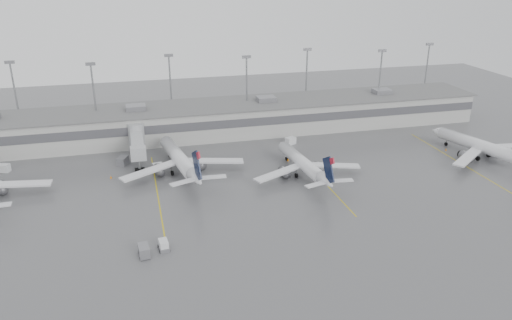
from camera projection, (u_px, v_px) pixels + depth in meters
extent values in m
plane|color=#4F4F51|center=(272.00, 240.00, 84.52)|extent=(260.00, 260.00, 0.00)
cube|color=#A4A49F|center=(213.00, 120.00, 135.24)|extent=(150.00, 16.00, 8.00)
cube|color=#47474C|center=(218.00, 125.00, 127.63)|extent=(150.00, 0.15, 2.20)
cube|color=#606060|center=(212.00, 105.00, 133.74)|extent=(152.00, 17.00, 0.30)
cube|color=slate|center=(382.00, 91.00, 144.99)|extent=(5.00, 4.00, 1.30)
cylinder|color=gray|center=(17.00, 101.00, 130.05)|extent=(0.44, 0.44, 20.00)
cube|color=slate|center=(9.00, 62.00, 126.28)|extent=(2.40, 0.50, 0.80)
cylinder|color=gray|center=(95.00, 104.00, 127.91)|extent=(0.44, 0.44, 20.00)
cube|color=slate|center=(90.00, 64.00, 124.14)|extent=(2.40, 0.50, 0.80)
cylinder|color=gray|center=(171.00, 92.00, 139.27)|extent=(0.44, 0.44, 20.00)
cube|color=slate|center=(169.00, 55.00, 135.49)|extent=(2.40, 0.50, 0.80)
cylinder|color=gray|center=(247.00, 94.00, 137.13)|extent=(0.44, 0.44, 20.00)
cube|color=slate|center=(246.00, 57.00, 133.35)|extent=(2.40, 0.50, 0.80)
cylinder|color=gray|center=(306.00, 84.00, 148.48)|extent=(0.44, 0.44, 20.00)
cube|color=slate|center=(307.00, 49.00, 144.71)|extent=(2.40, 0.50, 0.80)
cylinder|color=gray|center=(379.00, 86.00, 146.34)|extent=(0.44, 0.44, 20.00)
cube|color=slate|center=(382.00, 51.00, 142.57)|extent=(2.40, 0.50, 0.80)
cylinder|color=gray|center=(426.00, 77.00, 157.70)|extent=(0.44, 0.44, 20.00)
cube|color=slate|center=(430.00, 44.00, 153.93)|extent=(2.40, 0.50, 0.80)
cylinder|color=gray|center=(137.00, 137.00, 123.51)|extent=(4.00, 4.00, 7.00)
cube|color=gray|center=(137.00, 142.00, 117.36)|extent=(2.80, 13.00, 2.60)
cube|color=gray|center=(138.00, 153.00, 110.61)|extent=(3.40, 2.40, 3.00)
cylinder|color=gray|center=(139.00, 166.00, 111.68)|extent=(0.70, 0.70, 2.80)
cube|color=black|center=(140.00, 170.00, 112.07)|extent=(2.20, 1.20, 0.70)
cube|color=gold|center=(157.00, 192.00, 102.09)|extent=(0.25, 40.00, 0.01)
cube|color=gold|center=(318.00, 175.00, 110.15)|extent=(0.25, 40.00, 0.01)
cube|color=gold|center=(456.00, 161.00, 118.22)|extent=(0.25, 40.00, 0.01)
cube|color=silver|center=(16.00, 184.00, 100.15)|extent=(13.73, 3.50, 0.37)
cylinder|color=silver|center=(179.00, 158.00, 111.50)|extent=(6.63, 22.84, 3.09)
cone|color=silver|center=(165.00, 140.00, 122.37)|extent=(3.50, 3.33, 3.09)
cone|color=silver|center=(197.00, 179.00, 99.69)|extent=(3.86, 5.57, 3.09)
cube|color=silver|center=(150.00, 171.00, 106.69)|extent=(13.12, 8.47, 0.36)
cube|color=silver|center=(214.00, 161.00, 112.01)|extent=(13.63, 4.71, 0.36)
cube|color=black|center=(197.00, 166.00, 98.14)|extent=(1.22, 5.77, 6.73)
cube|color=maroon|center=(198.00, 155.00, 96.01)|extent=(0.63, 2.10, 1.95)
cylinder|color=black|center=(169.00, 155.00, 120.36)|extent=(0.50, 0.97, 0.93)
cylinder|color=black|center=(172.00, 173.00, 109.88)|extent=(0.64, 1.19, 1.13)
cylinder|color=black|center=(191.00, 170.00, 111.48)|extent=(0.64, 1.19, 1.13)
cylinder|color=silver|center=(301.00, 162.00, 110.12)|extent=(4.60, 20.39, 2.76)
cone|color=silver|center=(282.00, 145.00, 120.10)|extent=(2.98, 2.82, 2.76)
cone|color=silver|center=(327.00, 182.00, 99.28)|extent=(3.17, 4.83, 2.76)
cube|color=silver|center=(279.00, 173.00, 106.13)|extent=(11.92, 6.92, 0.32)
cube|color=silver|center=(333.00, 165.00, 110.15)|extent=(12.18, 4.97, 0.32)
cube|color=black|center=(329.00, 170.00, 97.90)|extent=(0.75, 5.18, 6.01)
cube|color=maroon|center=(332.00, 161.00, 95.96)|extent=(0.45, 1.88, 1.75)
cylinder|color=black|center=(286.00, 159.00, 118.23)|extent=(0.40, 0.85, 0.83)
cylinder|color=black|center=(296.00, 175.00, 108.74)|extent=(0.50, 1.05, 1.01)
cylinder|color=black|center=(312.00, 173.00, 109.95)|extent=(0.50, 1.05, 1.01)
cylinder|color=silver|center=(478.00, 145.00, 119.79)|extent=(9.08, 21.53, 2.95)
cone|color=silver|center=(437.00, 131.00, 129.46)|extent=(3.62, 3.49, 2.95)
cube|color=silver|center=(468.00, 157.00, 114.58)|extent=(11.93, 9.39, 0.34)
cube|color=silver|center=(505.00, 146.00, 121.20)|extent=(12.81, 2.81, 0.34)
cylinder|color=black|center=(446.00, 144.00, 127.73)|extent=(0.59, 0.95, 0.88)
cylinder|color=black|center=(478.00, 158.00, 118.12)|extent=(0.74, 1.16, 1.08)
cylinder|color=black|center=(489.00, 155.00, 120.11)|extent=(0.74, 1.16, 1.08)
cube|color=silver|center=(164.00, 245.00, 81.43)|extent=(1.60, 2.35, 1.66)
cube|color=slate|center=(164.00, 248.00, 81.62)|extent=(1.83, 2.73, 0.65)
cylinder|color=black|center=(158.00, 246.00, 82.21)|extent=(0.26, 0.53, 0.52)
cylinder|color=black|center=(167.00, 244.00, 82.69)|extent=(0.26, 0.53, 0.52)
cylinder|color=black|center=(160.00, 252.00, 80.60)|extent=(0.26, 0.53, 0.52)
cylinder|color=black|center=(169.00, 250.00, 81.08)|extent=(0.26, 0.53, 0.52)
cube|color=slate|center=(144.00, 251.00, 79.56)|extent=(1.92, 3.01, 1.73)
cylinder|color=black|center=(139.00, 252.00, 80.48)|extent=(0.28, 0.59, 0.57)
cylinder|color=black|center=(150.00, 257.00, 79.16)|extent=(0.28, 0.59, 0.57)
cube|color=silver|center=(4.00, 168.00, 111.68)|extent=(2.87, 2.35, 1.75)
cube|color=silver|center=(158.00, 166.00, 112.82)|extent=(2.40, 1.82, 1.54)
cube|color=silver|center=(291.00, 141.00, 128.60)|extent=(2.98, 2.56, 1.78)
cube|color=slate|center=(123.00, 161.00, 115.47)|extent=(3.03, 3.59, 1.92)
cone|color=orange|center=(111.00, 177.00, 108.42)|extent=(0.42, 0.42, 0.67)
cone|color=orange|center=(288.00, 159.00, 117.97)|extent=(0.49, 0.49, 0.79)
cone|color=orange|center=(446.00, 149.00, 124.42)|extent=(0.40, 0.40, 0.63)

